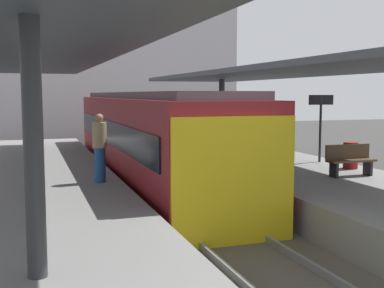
{
  "coord_description": "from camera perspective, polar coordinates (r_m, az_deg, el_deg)",
  "views": [
    {
      "loc": [
        -3.84,
        -10.92,
        3.24
      ],
      "look_at": [
        0.94,
        3.14,
        1.69
      ],
      "focal_mm": 44.98,
      "sensor_mm": 36.0,
      "label": 1
    }
  ],
  "objects": [
    {
      "name": "commuter_train",
      "position": [
        16.52,
        -5.26,
        0.67
      ],
      "size": [
        2.78,
        14.76,
        3.1
      ],
      "color": "maroon",
      "rests_on": "track_ballast"
    },
    {
      "name": "platform_sign",
      "position": [
        16.34,
        15.02,
        3.59
      ],
      "size": [
        0.9,
        0.08,
        2.21
      ],
      "color": "#262628",
      "rests_on": "platform_right"
    },
    {
      "name": "rail_near_side",
      "position": [
        11.73,
        -2.76,
        -8.71
      ],
      "size": [
        0.08,
        28.0,
        0.14
      ],
      "primitive_type": "cube",
      "color": "slate",
      "rests_on": "track_ballast"
    },
    {
      "name": "canopy_left",
      "position": [
        12.35,
        -18.83,
        10.05
      ],
      "size": [
        4.18,
        21.0,
        3.31
      ],
      "color": "#333335",
      "rests_on": "platform_left"
    },
    {
      "name": "track_ballast",
      "position": [
        11.99,
        0.59,
        -9.23
      ],
      "size": [
        3.2,
        28.0,
        0.2
      ],
      "primitive_type": "cube",
      "color": "#59544C",
      "rests_on": "ground_plane"
    },
    {
      "name": "platform_right",
      "position": [
        13.6,
        15.96,
        -5.9
      ],
      "size": [
        4.4,
        28.0,
        1.0
      ],
      "primitive_type": "cube",
      "color": "gray",
      "rests_on": "ground_plane"
    },
    {
      "name": "platform_bench",
      "position": [
        13.85,
        18.21,
        -1.71
      ],
      "size": [
        1.4,
        0.41,
        0.86
      ],
      "color": "black",
      "rests_on": "platform_right"
    },
    {
      "name": "passenger_near_bench",
      "position": [
        15.68,
        8.94,
        0.81
      ],
      "size": [
        0.36,
        0.36,
        1.65
      ],
      "color": "navy",
      "rests_on": "platform_right"
    },
    {
      "name": "passenger_mid_platform",
      "position": [
        12.36,
        -10.9,
        -0.33
      ],
      "size": [
        0.36,
        0.36,
        1.75
      ],
      "color": "navy",
      "rests_on": "platform_left"
    },
    {
      "name": "station_building_backdrop",
      "position": [
        31.19,
        -12.57,
        9.96
      ],
      "size": [
        18.0,
        6.0,
        11.0
      ],
      "primitive_type": "cube",
      "color": "#B7B2B7",
      "rests_on": "ground_plane"
    },
    {
      "name": "canopy_right",
      "position": [
        14.51,
        13.17,
        8.39
      ],
      "size": [
        4.18,
        21.0,
        3.01
      ],
      "color": "#333335",
      "rests_on": "platform_right"
    },
    {
      "name": "litter_bin",
      "position": [
        15.22,
        18.29,
        -1.29
      ],
      "size": [
        0.44,
        0.44,
        0.8
      ],
      "primitive_type": "cylinder",
      "color": "maroon",
      "rests_on": "platform_right"
    },
    {
      "name": "platform_left",
      "position": [
        11.25,
        -18.19,
        -8.44
      ],
      "size": [
        4.4,
        28.0,
        1.0
      ],
      "primitive_type": "cube",
      "color": "gray",
      "rests_on": "ground_plane"
    },
    {
      "name": "rail_far_side",
      "position": [
        12.2,
        3.82,
        -8.15
      ],
      "size": [
        0.08,
        28.0,
        0.14
      ],
      "primitive_type": "cube",
      "color": "slate",
      "rests_on": "track_ballast"
    },
    {
      "name": "ground_plane",
      "position": [
        12.02,
        0.59,
        -9.69
      ],
      "size": [
        80.0,
        80.0,
        0.0
      ],
      "primitive_type": "plane",
      "color": "#383835"
    }
  ]
}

